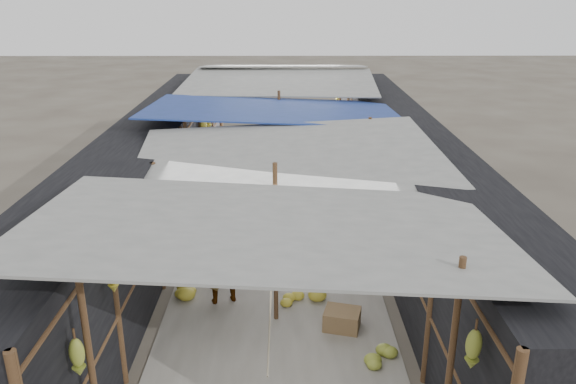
{
  "coord_description": "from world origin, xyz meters",
  "views": [
    {
      "loc": [
        0.14,
        -4.68,
        4.95
      ],
      "look_at": [
        0.2,
        5.49,
        1.25
      ],
      "focal_mm": 35.0,
      "sensor_mm": 36.0,
      "label": 1
    }
  ],
  "objects_px": {
    "shopper_blue": "(228,193)",
    "crate_near": "(342,320)",
    "vendor_seated": "(328,180)",
    "black_basin": "(326,230)",
    "vendor_elderly": "(221,256)"
  },
  "relations": [
    {
      "from": "shopper_blue",
      "to": "vendor_seated",
      "type": "relative_size",
      "value": 1.66
    },
    {
      "from": "crate_near",
      "to": "shopper_blue",
      "type": "xyz_separation_m",
      "value": [
        -2.08,
        3.84,
        0.68
      ]
    },
    {
      "from": "black_basin",
      "to": "shopper_blue",
      "type": "height_order",
      "value": "shopper_blue"
    },
    {
      "from": "vendor_elderly",
      "to": "vendor_seated",
      "type": "distance_m",
      "value": 5.32
    },
    {
      "from": "shopper_blue",
      "to": "vendor_seated",
      "type": "xyz_separation_m",
      "value": [
        2.27,
        1.84,
        -0.33
      ]
    },
    {
      "from": "shopper_blue",
      "to": "crate_near",
      "type": "bearing_deg",
      "value": -52.61
    },
    {
      "from": "black_basin",
      "to": "vendor_seated",
      "type": "relative_size",
      "value": 0.63
    },
    {
      "from": "black_basin",
      "to": "vendor_elderly",
      "type": "xyz_separation_m",
      "value": [
        -1.91,
        -2.74,
        0.76
      ]
    },
    {
      "from": "crate_near",
      "to": "black_basin",
      "type": "relative_size",
      "value": 0.84
    },
    {
      "from": "vendor_seated",
      "to": "shopper_blue",
      "type": "bearing_deg",
      "value": -56.59
    },
    {
      "from": "black_basin",
      "to": "vendor_seated",
      "type": "bearing_deg",
      "value": 84.8
    },
    {
      "from": "vendor_elderly",
      "to": "vendor_seated",
      "type": "height_order",
      "value": "vendor_elderly"
    },
    {
      "from": "crate_near",
      "to": "vendor_elderly",
      "type": "height_order",
      "value": "vendor_elderly"
    },
    {
      "from": "crate_near",
      "to": "black_basin",
      "type": "xyz_separation_m",
      "value": [
        -0.0,
        3.53,
        -0.06
      ]
    },
    {
      "from": "black_basin",
      "to": "shopper_blue",
      "type": "xyz_separation_m",
      "value": [
        -2.08,
        0.3,
        0.75
      ]
    }
  ]
}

